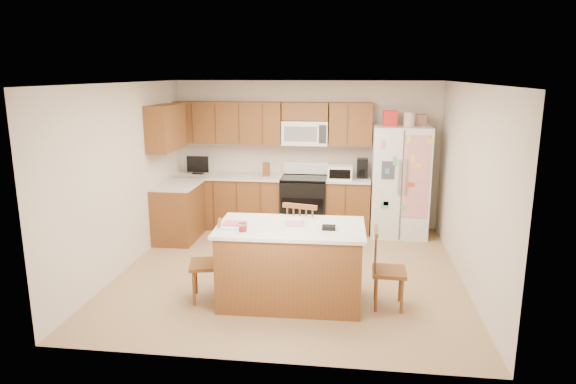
# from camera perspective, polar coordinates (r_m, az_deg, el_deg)

# --- Properties ---
(ground) EXTENTS (4.50, 4.50, 0.00)m
(ground) POSITION_cam_1_polar(r_m,az_deg,el_deg) (7.03, 0.23, -8.82)
(ground) COLOR #987649
(ground) RESTS_ON ground
(room_shell) EXTENTS (4.60, 4.60, 2.52)m
(room_shell) POSITION_cam_1_polar(r_m,az_deg,el_deg) (6.63, 0.24, 2.81)
(room_shell) COLOR beige
(room_shell) RESTS_ON ground
(cabinetry) EXTENTS (3.36, 1.56, 2.15)m
(cabinetry) POSITION_cam_1_polar(r_m,az_deg,el_deg) (8.62, -4.78, 1.63)
(cabinetry) COLOR brown
(cabinetry) RESTS_ON ground
(stove) EXTENTS (0.76, 0.65, 1.13)m
(stove) POSITION_cam_1_polar(r_m,az_deg,el_deg) (8.72, 1.80, -1.18)
(stove) COLOR black
(stove) RESTS_ON ground
(refrigerator) EXTENTS (0.90, 0.79, 2.04)m
(refrigerator) POSITION_cam_1_polar(r_m,az_deg,el_deg) (8.55, 12.31, 1.31)
(refrigerator) COLOR white
(refrigerator) RESTS_ON ground
(island) EXTENTS (1.70, 1.02, 1.01)m
(island) POSITION_cam_1_polar(r_m,az_deg,el_deg) (6.01, 0.29, -7.96)
(island) COLOR brown
(island) RESTS_ON ground
(windsor_chair_left) EXTENTS (0.47, 0.48, 0.94)m
(windsor_chair_left) POSITION_cam_1_polar(r_m,az_deg,el_deg) (6.14, -8.80, -7.84)
(windsor_chair_left) COLOR brown
(windsor_chair_left) RESTS_ON ground
(windsor_chair_back) EXTENTS (0.55, 0.54, 1.07)m
(windsor_chair_back) POSITION_cam_1_polar(r_m,az_deg,el_deg) (6.55, 1.77, -5.81)
(windsor_chair_back) COLOR brown
(windsor_chair_back) RESTS_ON ground
(windsor_chair_right) EXTENTS (0.39, 0.41, 0.92)m
(windsor_chair_right) POSITION_cam_1_polar(r_m,az_deg,el_deg) (6.00, 10.94, -8.57)
(windsor_chair_right) COLOR brown
(windsor_chair_right) RESTS_ON ground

